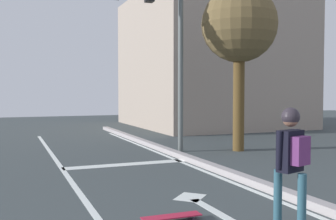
% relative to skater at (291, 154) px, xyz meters
% --- Properties ---
extents(lane_line_center, '(0.12, 20.00, 0.01)m').
position_rel_skater_xyz_m(lane_line_center, '(-2.15, 3.31, -1.06)').
color(lane_line_center, silver).
rests_on(lane_line_center, ground).
extents(lane_line_curbside, '(0.12, 20.00, 0.01)m').
position_rel_skater_xyz_m(lane_line_curbside, '(0.90, 3.31, -1.06)').
color(lane_line_curbside, silver).
rests_on(lane_line_curbside, ground).
extents(stop_bar, '(3.20, 0.40, 0.01)m').
position_rel_skater_xyz_m(stop_bar, '(-0.55, 5.66, -1.06)').
color(stop_bar, silver).
rests_on(stop_bar, ground).
extents(lane_arrow_stem, '(0.16, 1.40, 0.01)m').
position_rel_skater_xyz_m(lane_arrow_stem, '(-0.39, 1.33, -1.06)').
color(lane_arrow_stem, silver).
rests_on(lane_arrow_stem, ground).
extents(lane_arrow_head, '(0.71, 0.71, 0.01)m').
position_rel_skater_xyz_m(lane_arrow_head, '(-0.39, 2.18, -1.06)').
color(lane_arrow_head, silver).
rests_on(lane_arrow_head, ground).
extents(curb_strip, '(0.24, 24.00, 0.14)m').
position_rel_skater_xyz_m(curb_strip, '(1.15, 3.31, -0.99)').
color(curb_strip, '#A39C9D').
rests_on(curb_strip, ground).
extents(skater, '(0.43, 0.60, 1.58)m').
position_rel_skater_xyz_m(skater, '(0.00, 0.00, 0.00)').
color(skater, '#2B5364').
rests_on(skater, skateboard).
extents(spare_skateboard, '(0.88, 0.24, 0.09)m').
position_rel_skater_xyz_m(spare_skateboard, '(-1.20, 1.08, -0.99)').
color(spare_skateboard, '#AD1C37').
rests_on(spare_skateboard, ground).
extents(traffic_signal_mast, '(4.16, 0.34, 5.46)m').
position_rel_skater_xyz_m(traffic_signal_mast, '(0.46, 7.16, 2.95)').
color(traffic_signal_mast, '#58605E').
rests_on(traffic_signal_mast, ground).
extents(roadside_tree, '(2.38, 2.38, 5.16)m').
position_rel_skater_xyz_m(roadside_tree, '(3.40, 6.62, 2.84)').
color(roadside_tree, brown).
rests_on(roadside_tree, ground).
extents(building_block, '(8.01, 8.81, 7.07)m').
position_rel_skater_xyz_m(building_block, '(7.05, 15.46, 2.47)').
color(building_block, '#A29283').
rests_on(building_block, ground).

